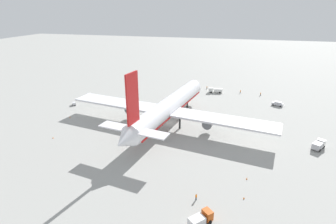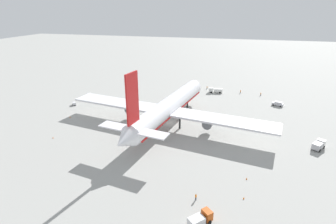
% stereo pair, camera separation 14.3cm
% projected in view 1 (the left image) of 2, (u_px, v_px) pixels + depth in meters
% --- Properties ---
extents(ground_plane, '(600.00, 600.00, 0.00)m').
position_uv_depth(ground_plane, '(170.00, 123.00, 102.85)').
color(ground_plane, '#9E9E99').
extents(airliner, '(67.38, 79.65, 25.47)m').
position_uv_depth(airliner, '(168.00, 107.00, 99.13)').
color(airliner, white).
rests_on(airliner, ground).
extents(service_truck_0, '(3.27, 7.25, 2.63)m').
position_uv_depth(service_truck_0, '(215.00, 90.00, 138.93)').
color(service_truck_0, white).
rests_on(service_truck_0, ground).
extents(service_truck_1, '(5.32, 5.16, 2.57)m').
position_uv_depth(service_truck_1, '(201.00, 219.00, 54.90)').
color(service_truck_1, '#BF4C14').
rests_on(service_truck_1, ground).
extents(service_truck_2, '(5.57, 4.81, 2.57)m').
position_uv_depth(service_truck_2, '(319.00, 145.00, 84.03)').
color(service_truck_2, white).
rests_on(service_truck_2, ground).
extents(service_van, '(3.44, 5.14, 1.97)m').
position_uv_depth(service_van, '(278.00, 104.00, 120.64)').
color(service_van, silver).
rests_on(service_van, ground).
extents(baggage_cart_0, '(2.63, 2.75, 1.26)m').
position_uv_depth(baggage_cart_0, '(89.00, 94.00, 134.68)').
color(baggage_cart_0, '#595B60').
rests_on(baggage_cart_0, ground).
extents(baggage_cart_1, '(3.04, 2.64, 1.36)m').
position_uv_depth(baggage_cart_1, '(74.00, 104.00, 121.55)').
color(baggage_cart_1, '#595B60').
rests_on(baggage_cart_1, ground).
extents(ground_worker_0, '(0.51, 0.51, 1.70)m').
position_uv_depth(ground_worker_0, '(261.00, 94.00, 134.58)').
color(ground_worker_0, black).
rests_on(ground_worker_0, ground).
extents(ground_worker_1, '(0.53, 0.53, 1.71)m').
position_uv_depth(ground_worker_1, '(207.00, 88.00, 145.20)').
color(ground_worker_1, black).
rests_on(ground_worker_1, ground).
extents(ground_worker_2, '(0.45, 0.45, 1.68)m').
position_uv_depth(ground_worker_2, '(240.00, 92.00, 138.30)').
color(ground_worker_2, black).
rests_on(ground_worker_2, ground).
extents(ground_worker_3, '(0.52, 0.52, 1.66)m').
position_uv_depth(ground_worker_3, '(196.00, 197.00, 61.83)').
color(ground_worker_3, '#3F3F47').
rests_on(ground_worker_3, ground).
extents(traffic_cone_0, '(0.36, 0.36, 0.55)m').
position_uv_depth(traffic_cone_0, '(244.00, 198.00, 62.39)').
color(traffic_cone_0, orange).
rests_on(traffic_cone_0, ground).
extents(traffic_cone_1, '(0.36, 0.36, 0.55)m').
position_uv_depth(traffic_cone_1, '(247.00, 178.00, 69.44)').
color(traffic_cone_1, orange).
rests_on(traffic_cone_1, ground).
extents(traffic_cone_2, '(0.36, 0.36, 0.55)m').
position_uv_depth(traffic_cone_2, '(70.00, 117.00, 108.05)').
color(traffic_cone_2, orange).
rests_on(traffic_cone_2, ground).
extents(traffic_cone_3, '(0.36, 0.36, 0.55)m').
position_uv_depth(traffic_cone_3, '(53.00, 138.00, 91.00)').
color(traffic_cone_3, orange).
rests_on(traffic_cone_3, ground).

